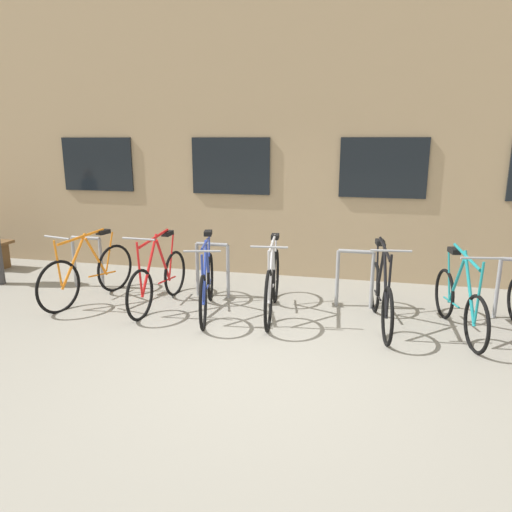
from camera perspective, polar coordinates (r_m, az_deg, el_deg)
The scene contains 9 objects.
ground_plane at distance 4.94m, azimuth 0.60°, elevation -12.75°, with size 42.00×42.00×0.00m, color gray.
storefront_building at distance 11.18m, azimuth 8.45°, elevation 18.31°, with size 28.00×7.21×6.21m.
bike_rack at distance 6.54m, azimuth 3.08°, elevation -1.55°, with size 6.51×0.05×0.80m.
bicycle_teal at distance 6.03m, azimuth 23.37°, elevation -5.17°, with size 0.46×1.65×1.05m.
bicycle_blue at distance 6.21m, azimuth -5.96°, elevation -3.41°, with size 0.56×1.72×1.04m.
bicycle_red at distance 6.55m, azimuth -11.69°, elevation -2.75°, with size 0.44×1.69×1.06m.
bicycle_black at distance 5.94m, azimuth 14.86°, elevation -4.61°, with size 0.44×1.72×1.08m.
bicycle_silver at distance 6.12m, azimuth 2.00°, elevation -3.37°, with size 0.44×1.81×1.03m.
bicycle_orange at distance 7.04m, azimuth -19.57°, elevation -2.01°, with size 0.56×1.72×1.02m.
Camera 1 is at (0.93, -4.32, 2.22)m, focal length 33.11 mm.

